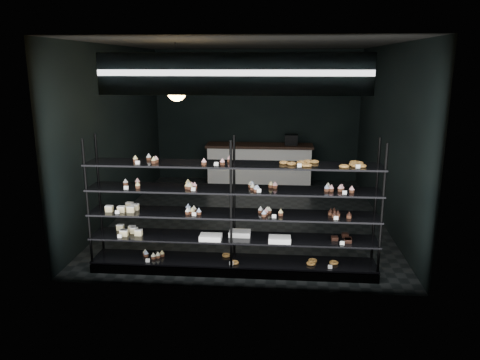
# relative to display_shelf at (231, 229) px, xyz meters

# --- Properties ---
(room) EXTENTS (5.01, 6.01, 3.20)m
(room) POSITION_rel_display_shelf_xyz_m (0.08, 2.45, 0.97)
(room) COLOR black
(room) RESTS_ON ground
(display_shelf) EXTENTS (4.00, 0.50, 1.91)m
(display_shelf) POSITION_rel_display_shelf_xyz_m (0.00, 0.00, 0.00)
(display_shelf) COLOR black
(display_shelf) RESTS_ON room
(signage) EXTENTS (3.30, 0.05, 0.50)m
(signage) POSITION_rel_display_shelf_xyz_m (0.08, -0.48, 2.12)
(signage) COLOR #0E0E46
(signage) RESTS_ON room
(pendant_lamp) EXTENTS (0.29, 0.29, 0.88)m
(pendant_lamp) POSITION_rel_display_shelf_xyz_m (-0.93, 1.01, 1.82)
(pendant_lamp) COLOR black
(pendant_lamp) RESTS_ON room
(service_counter) EXTENTS (2.55, 0.65, 1.23)m
(service_counter) POSITION_rel_display_shelf_xyz_m (0.19, 4.95, -0.13)
(service_counter) COLOR silver
(service_counter) RESTS_ON room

